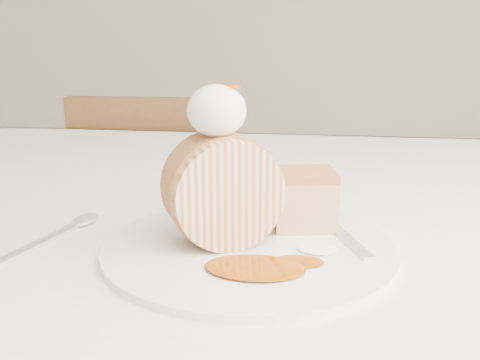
# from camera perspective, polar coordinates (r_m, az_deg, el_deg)

# --- Properties ---
(table) EXTENTS (1.40, 0.90, 0.75)m
(table) POSITION_cam_1_polar(r_m,az_deg,el_deg) (0.72, 6.71, -8.29)
(table) COLOR silver
(table) RESTS_ON ground
(chair_far) EXTENTS (0.40, 0.40, 0.82)m
(chair_far) POSITION_cam_1_polar(r_m,az_deg,el_deg) (1.39, -7.92, -5.46)
(chair_far) COLOR brown
(chair_far) RESTS_ON ground
(plate) EXTENTS (0.32, 0.32, 0.01)m
(plate) POSITION_cam_1_polar(r_m,az_deg,el_deg) (0.50, 0.97, -7.18)
(plate) COLOR white
(plate) RESTS_ON table
(roulade_slice) EXTENTS (0.11, 0.10, 0.10)m
(roulade_slice) POSITION_cam_1_polar(r_m,az_deg,el_deg) (0.49, -1.81, -1.15)
(roulade_slice) COLOR beige
(roulade_slice) RESTS_ON plate
(cake_chunk) EXTENTS (0.07, 0.07, 0.05)m
(cake_chunk) POSITION_cam_1_polar(r_m,az_deg,el_deg) (0.54, 6.81, -2.40)
(cake_chunk) COLOR #C47E4A
(cake_chunk) RESTS_ON plate
(whipped_cream) EXTENTS (0.05, 0.05, 0.05)m
(whipped_cream) POSITION_cam_1_polar(r_m,az_deg,el_deg) (0.47, -2.50, 7.39)
(whipped_cream) COLOR white
(whipped_cream) RESTS_ON roulade_slice
(caramel_drizzle) EXTENTS (0.03, 0.02, 0.01)m
(caramel_drizzle) POSITION_cam_1_polar(r_m,az_deg,el_deg) (0.47, -1.48, 10.59)
(caramel_drizzle) COLOR #8F3D05
(caramel_drizzle) RESTS_ON whipped_cream
(caramel_pool) EXTENTS (0.09, 0.07, 0.00)m
(caramel_pool) POSITION_cam_1_polar(r_m,az_deg,el_deg) (0.44, 1.59, -9.29)
(caramel_pool) COLOR #8F3D05
(caramel_pool) RESTS_ON plate
(fork) EXTENTS (0.08, 0.16, 0.00)m
(fork) POSITION_cam_1_polar(r_m,az_deg,el_deg) (0.52, 11.02, -5.86)
(fork) COLOR silver
(fork) RESTS_ON plate
(spoon) EXTENTS (0.05, 0.15, 0.00)m
(spoon) POSITION_cam_1_polar(r_m,az_deg,el_deg) (0.54, -21.04, -6.55)
(spoon) COLOR silver
(spoon) RESTS_ON table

